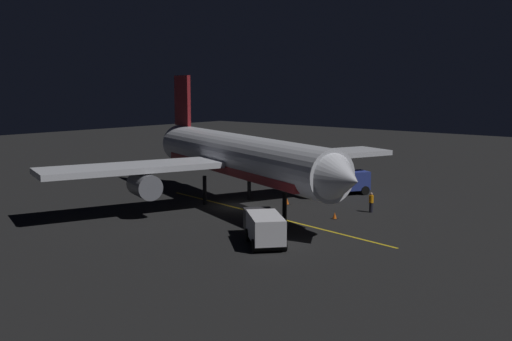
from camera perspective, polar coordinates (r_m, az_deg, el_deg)
ground_plane at (r=54.74m, az=-1.59°, el=-3.54°), size 180.00×180.00×0.20m
apron_guide_stripe at (r=51.27m, az=0.83°, el=-4.22°), size 4.49×27.23×0.01m
airliner at (r=54.52m, az=-1.90°, el=1.25°), size 34.18×33.96×11.94m
baggage_truck at (r=42.04m, az=0.74°, el=-5.41°), size 5.40×5.89×2.16m
catering_truck at (r=61.00m, az=8.17°, el=-1.15°), size 6.14×4.67×2.31m
ground_crew_worker at (r=53.05m, az=10.86°, el=-2.97°), size 0.40×0.40×1.74m
traffic_cone_near_left at (r=59.37m, az=6.81°, el=-2.32°), size 0.50×0.50×0.55m
traffic_cone_near_right at (r=46.75m, az=2.70°, el=-5.15°), size 0.50×0.50×0.55m
traffic_cone_under_wing at (r=55.66m, az=2.97°, el=-2.98°), size 0.50×0.50×0.55m
traffic_cone_far at (r=50.17m, az=7.46°, el=-4.28°), size 0.50×0.50×0.55m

